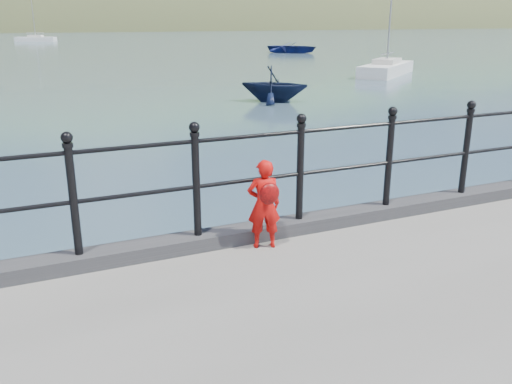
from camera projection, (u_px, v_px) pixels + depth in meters
name	position (u px, v px, depth m)	size (l,w,h in m)	color
ground	(246.00, 313.00, 6.39)	(600.00, 600.00, 0.00)	#2D4251
kerb	(250.00, 232.00, 5.93)	(60.00, 0.30, 0.15)	#28282B
railing	(250.00, 166.00, 5.71)	(18.11, 0.11, 1.20)	black
far_shore	(114.00, 81.00, 236.51)	(830.00, 200.00, 156.00)	#333A21
child	(264.00, 203.00, 5.60)	(0.39, 0.34, 0.95)	red
launch_blue	(293.00, 47.00, 55.79)	(3.72, 5.21, 1.08)	navy
launch_navy	(274.00, 84.00, 22.50)	(2.42, 2.81, 1.48)	black
sailboat_near	(386.00, 69.00, 33.54)	(6.34, 5.57, 9.07)	white
sailboat_deep	(36.00, 39.00, 84.12)	(6.24, 3.99, 8.91)	white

